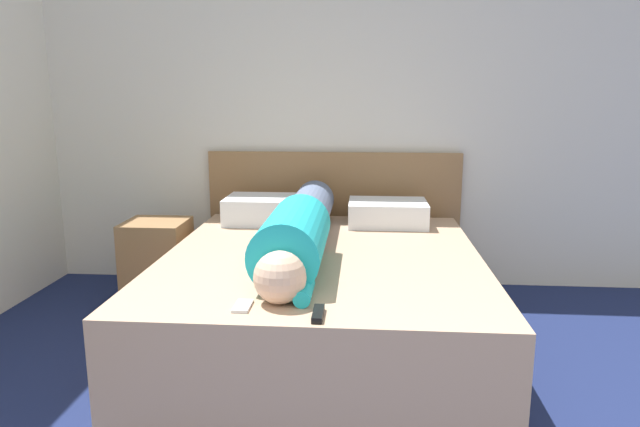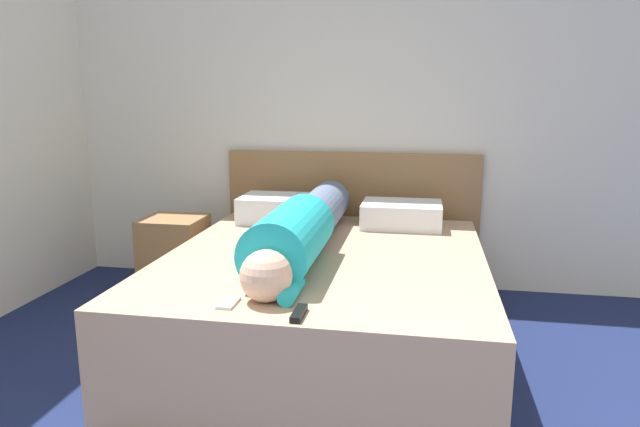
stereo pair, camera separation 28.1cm
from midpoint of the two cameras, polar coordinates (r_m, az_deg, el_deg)
name	(u,v)px [view 1 (the left image)]	position (r m, az deg, el deg)	size (l,w,h in m)	color
wall_back	(363,101)	(4.02, 2.32, 11.19)	(5.67, 0.06, 2.60)	silver
bed	(322,301)	(3.09, -2.42, -8.76)	(1.65, 1.93, 0.52)	tan
headboard	(333,219)	(4.06, -0.63, -0.54)	(1.77, 0.04, 0.95)	olive
nightstand	(158,262)	(3.89, -17.95, -4.71)	(0.39, 0.37, 0.55)	olive
person_lying	(300,229)	(2.97, -4.73, -1.56)	(0.31, 1.75, 0.31)	#DBB293
pillow_near_headboard	(267,210)	(3.76, -7.49, 0.36)	(0.52, 0.38, 0.17)	white
pillow_second	(388,213)	(3.68, 4.62, 0.04)	(0.50, 0.38, 0.15)	white
tv_remote	(318,314)	(2.19, -3.92, -10.05)	(0.04, 0.15, 0.02)	black
cell_phone	(243,306)	(2.32, -11.24, -9.13)	(0.06, 0.13, 0.01)	#B2B7BC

